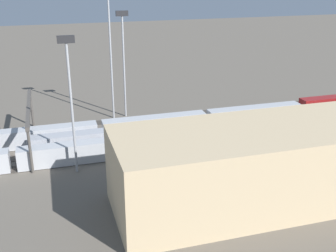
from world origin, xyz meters
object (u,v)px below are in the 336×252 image
(train_on_track_2, at_px, (149,125))
(signal_gantry, at_px, (29,112))
(train_on_track_3, at_px, (246,123))
(light_mast_2, at_px, (123,50))
(maintenance_shed, at_px, (256,166))
(light_mast_0, at_px, (110,41))
(light_mast_1, at_px, (70,87))
(train_on_track_4, at_px, (196,138))

(train_on_track_2, height_order, signal_gantry, signal_gantry)
(train_on_track_2, xyz_separation_m, train_on_track_3, (-21.03, 5.00, -0.01))
(light_mast_2, xyz_separation_m, maintenance_shed, (-11.66, 44.87, -10.17))
(train_on_track_3, bearing_deg, light_mast_0, -33.45)
(light_mast_2, height_order, maintenance_shed, light_mast_2)
(light_mast_0, xyz_separation_m, light_mast_1, (11.10, 26.47, -2.91))
(light_mast_2, relative_size, signal_gantry, 1.01)
(light_mast_0, distance_m, light_mast_1, 28.85)
(train_on_track_3, height_order, light_mast_1, light_mast_1)
(light_mast_0, relative_size, light_mast_2, 1.17)
(maintenance_shed, bearing_deg, train_on_track_4, -85.40)
(signal_gantry, distance_m, maintenance_shed, 46.21)
(train_on_track_2, bearing_deg, signal_gantry, 0.00)
(light_mast_0, height_order, signal_gantry, light_mast_0)
(train_on_track_3, xyz_separation_m, train_on_track_4, (13.73, 5.00, 0.01))
(light_mast_1, xyz_separation_m, maintenance_shed, (-25.82, 17.99, -9.61))
(train_on_track_3, bearing_deg, signal_gantry, -6.28)
(light_mast_2, bearing_deg, train_on_track_4, 113.25)
(signal_gantry, bearing_deg, train_on_track_3, 173.72)
(signal_gantry, bearing_deg, light_mast_0, -146.05)
(train_on_track_2, height_order, train_on_track_4, same)
(light_mast_2, distance_m, maintenance_shed, 47.47)
(light_mast_0, xyz_separation_m, light_mast_2, (-3.06, -0.41, -2.35))
(maintenance_shed, bearing_deg, train_on_track_2, -74.12)
(train_on_track_4, bearing_deg, train_on_track_3, -159.98)
(light_mast_1, xyz_separation_m, signal_gantry, (7.65, -13.84, -8.27))
(light_mast_0, height_order, maintenance_shed, light_mast_0)
(train_on_track_4, height_order, light_mast_2, light_mast_2)
(train_on_track_2, distance_m, signal_gantry, 25.00)
(light_mast_0, bearing_deg, light_mast_1, 67.24)
(train_on_track_2, bearing_deg, light_mast_1, 39.54)
(train_on_track_2, height_order, light_mast_2, light_mast_2)
(train_on_track_3, relative_size, light_mast_1, 3.74)
(light_mast_1, relative_size, signal_gantry, 0.97)
(light_mast_0, bearing_deg, light_mast_2, -172.31)
(train_on_track_4, distance_m, light_mast_0, 30.87)
(train_on_track_3, distance_m, light_mast_1, 41.13)
(signal_gantry, bearing_deg, maintenance_shed, 136.44)
(signal_gantry, relative_size, maintenance_shed, 0.57)
(train_on_track_3, distance_m, train_on_track_4, 14.61)
(light_mast_0, bearing_deg, train_on_track_4, 119.80)
(train_on_track_3, height_order, train_on_track_4, same)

